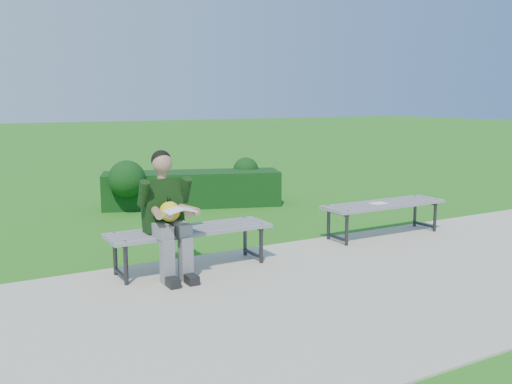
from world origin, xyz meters
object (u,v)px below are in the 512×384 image
bench_left (190,233)px  bench_right (384,207)px  hedge (187,186)px  paper_sheet (378,203)px  seated_boy (167,211)px

bench_left → bench_right: bearing=2.6°
hedge → paper_sheet: size_ratio=14.03×
bench_right → paper_sheet: 0.12m
hedge → bench_right: hedge is taller
bench_right → hedge: bearing=113.4°
bench_right → seated_boy: bearing=-176.0°
bench_right → bench_left: bearing=-177.4°
hedge → bench_left: hedge is taller
seated_boy → paper_sheet: bearing=4.1°
bench_left → paper_sheet: size_ratio=8.08×
bench_left → paper_sheet: bearing=2.7°
seated_boy → paper_sheet: size_ratio=5.90×
bench_left → bench_right: same height
hedge → paper_sheet: bearing=-68.0°
hedge → bench_right: size_ratio=1.74×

